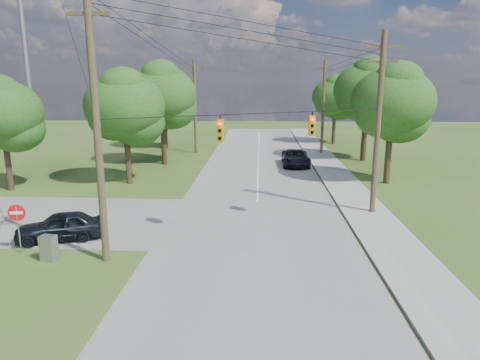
# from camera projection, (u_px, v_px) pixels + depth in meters

# --- Properties ---
(ground) EXTENTS (140.00, 140.00, 0.00)m
(ground) POSITION_uv_depth(u_px,v_px,m) (209.00, 266.00, 18.32)
(ground) COLOR #354E1A
(ground) RESTS_ON ground
(main_road) EXTENTS (10.00, 100.00, 0.03)m
(main_road) POSITION_uv_depth(u_px,v_px,m) (257.00, 228.00, 23.09)
(main_road) COLOR gray
(main_road) RESTS_ON ground
(sidewalk_east) EXTENTS (2.60, 100.00, 0.12)m
(sidewalk_east) POSITION_uv_depth(u_px,v_px,m) (382.00, 229.00, 22.77)
(sidewalk_east) COLOR #A9A69E
(sidewalk_east) RESTS_ON ground
(pole_sw) EXTENTS (2.00, 0.32, 12.00)m
(pole_sw) POSITION_uv_depth(u_px,v_px,m) (96.00, 119.00, 17.53)
(pole_sw) COLOR brown
(pole_sw) RESTS_ON ground
(pole_ne) EXTENTS (2.00, 0.32, 10.50)m
(pole_ne) POSITION_uv_depth(u_px,v_px,m) (378.00, 122.00, 24.48)
(pole_ne) COLOR brown
(pole_ne) RESTS_ON ground
(pole_north_e) EXTENTS (2.00, 0.32, 10.00)m
(pole_north_e) POSITION_uv_depth(u_px,v_px,m) (323.00, 107.00, 45.98)
(pole_north_e) COLOR brown
(pole_north_e) RESTS_ON ground
(pole_north_w) EXTENTS (2.00, 0.32, 10.00)m
(pole_north_w) POSITION_uv_depth(u_px,v_px,m) (195.00, 106.00, 46.61)
(pole_north_w) COLOR brown
(pole_north_w) RESTS_ON ground
(power_lines) EXTENTS (13.93, 29.62, 4.93)m
(power_lines) POSITION_uv_depth(u_px,v_px,m) (251.00, 59.00, 27.45)
(power_lines) COLOR black
(power_lines) RESTS_ON ground
(traffic_signals) EXTENTS (4.91, 3.27, 1.05)m
(traffic_signals) POSITION_uv_depth(u_px,v_px,m) (269.00, 127.00, 21.29)
(traffic_signals) COLOR #CE930C
(traffic_signals) RESTS_ON ground
(tree_w_near) EXTENTS (6.00, 6.00, 8.40)m
(tree_w_near) POSITION_uv_depth(u_px,v_px,m) (125.00, 106.00, 31.97)
(tree_w_near) COLOR #412C20
(tree_w_near) RESTS_ON ground
(tree_w_mid) EXTENTS (6.40, 6.40, 9.22)m
(tree_w_mid) POSITION_uv_depth(u_px,v_px,m) (162.00, 95.00, 39.57)
(tree_w_mid) COLOR #412C20
(tree_w_mid) RESTS_ON ground
(tree_w_far) EXTENTS (6.00, 6.00, 8.73)m
(tree_w_far) POSITION_uv_depth(u_px,v_px,m) (164.00, 95.00, 49.47)
(tree_w_far) COLOR #412C20
(tree_w_far) RESTS_ON ground
(tree_e_near) EXTENTS (6.20, 6.20, 8.81)m
(tree_e_near) POSITION_uv_depth(u_px,v_px,m) (392.00, 102.00, 31.95)
(tree_e_near) COLOR #412C20
(tree_e_near) RESTS_ON ground
(tree_e_mid) EXTENTS (6.60, 6.60, 9.64)m
(tree_e_mid) POSITION_uv_depth(u_px,v_px,m) (367.00, 90.00, 41.52)
(tree_e_mid) COLOR #412C20
(tree_e_mid) RESTS_ON ground
(tree_e_far) EXTENTS (5.80, 5.80, 8.32)m
(tree_e_far) POSITION_uv_depth(u_px,v_px,m) (335.00, 97.00, 53.47)
(tree_e_far) COLOR #412C20
(tree_e_far) RESTS_ON ground
(tree_cross_n) EXTENTS (5.60, 5.60, 7.91)m
(tree_cross_n) POSITION_uv_depth(u_px,v_px,m) (2.00, 113.00, 29.98)
(tree_cross_n) COLOR #412C20
(tree_cross_n) RESTS_ON ground
(car_cross_dark) EXTENTS (4.48, 2.92, 1.42)m
(car_cross_dark) POSITION_uv_depth(u_px,v_px,m) (60.00, 226.00, 21.14)
(car_cross_dark) COLOR black
(car_cross_dark) RESTS_ON cross_road
(car_main_north) EXTENTS (2.45, 5.30, 1.47)m
(car_main_north) POSITION_uv_depth(u_px,v_px,m) (296.00, 158.00, 40.07)
(car_main_north) COLOR black
(car_main_north) RESTS_ON main_road
(control_cabinet) EXTENTS (0.72, 0.58, 1.16)m
(control_cabinet) POSITION_uv_depth(u_px,v_px,m) (49.00, 248.00, 18.74)
(control_cabinet) COLOR gray
(control_cabinet) RESTS_ON ground
(do_not_enter_sign) EXTENTS (0.77, 0.16, 2.34)m
(do_not_enter_sign) POSITION_uv_depth(u_px,v_px,m) (17.00, 218.00, 19.31)
(do_not_enter_sign) COLOR gray
(do_not_enter_sign) RESTS_ON ground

